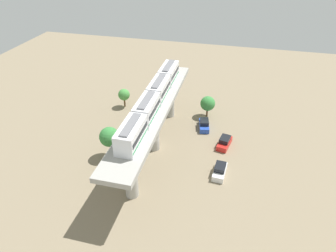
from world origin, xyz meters
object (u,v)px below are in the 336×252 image
at_px(parked_car_white, 220,171).
at_px(parked_car_red, 225,142).
at_px(tree_mid_lot, 124,95).
at_px(parked_car_blue, 204,125).
at_px(tree_far_corner, 208,104).
at_px(train, 153,99).
at_px(tree_near_viaduct, 109,137).

xyz_separation_m(parked_car_white, parked_car_red, (0.06, 7.77, 0.00)).
bearing_deg(tree_mid_lot, parked_car_blue, -13.20).
xyz_separation_m(parked_car_white, tree_far_corner, (-4.45, 17.31, 2.25)).
distance_m(train, parked_car_white, 15.77).
distance_m(parked_car_blue, tree_far_corner, 5.15).
relative_size(tree_mid_lot, tree_far_corner, 0.93).
relative_size(train, parked_car_blue, 6.13).
relative_size(parked_car_white, parked_car_red, 0.97).
xyz_separation_m(train, tree_near_viaduct, (-6.57, -4.06, -5.95)).
xyz_separation_m(parked_car_blue, parked_car_white, (4.38, -12.68, 0.00)).
relative_size(parked_car_blue, parked_car_white, 1.03).
height_order(train, tree_mid_lot, train).
bearing_deg(train, parked_car_blue, 47.79).
height_order(parked_car_blue, parked_car_red, same).
distance_m(parked_car_red, tree_mid_lot, 24.55).
relative_size(parked_car_blue, tree_near_viaduct, 0.78).
bearing_deg(parked_car_red, tree_mid_lot, 169.80).
bearing_deg(parked_car_white, tree_mid_lot, 147.66).
xyz_separation_m(parked_car_blue, parked_car_red, (4.44, -4.91, 0.00)).
xyz_separation_m(train, parked_car_red, (12.15, 3.59, -9.23)).
bearing_deg(parked_car_red, parked_car_blue, 143.99).
distance_m(train, tree_far_corner, 16.72).
bearing_deg(train, parked_car_red, 16.45).
xyz_separation_m(parked_car_red, tree_mid_lot, (-22.67, 9.18, 2.17)).
relative_size(train, parked_car_white, 6.34).
bearing_deg(parked_car_red, train, -151.70).
bearing_deg(tree_mid_lot, train, -50.52).
bearing_deg(tree_far_corner, tree_mid_lot, -178.86).
height_order(parked_car_red, tree_far_corner, tree_far_corner).
bearing_deg(parked_car_blue, parked_car_white, -82.52).
distance_m(parked_car_red, tree_near_viaduct, 20.48).
xyz_separation_m(train, parked_car_white, (12.08, -4.18, -9.23)).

